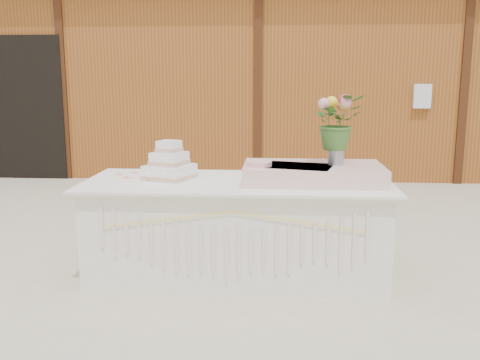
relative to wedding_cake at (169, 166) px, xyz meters
name	(u,v)px	position (x,y,z in m)	size (l,w,h in m)	color
ground	(237,274)	(0.55, -0.06, -0.87)	(80.00, 80.00, 0.00)	beige
barn	(262,72)	(0.54, 5.93, 0.80)	(12.60, 4.60, 3.30)	brown
cake_table	(237,228)	(0.55, -0.07, -0.49)	(2.40, 1.00, 0.77)	white
wedding_cake	(169,166)	(0.00, 0.00, 0.00)	(0.44, 0.44, 0.31)	white
pink_cake_stand	(260,171)	(0.73, -0.16, -0.01)	(0.24, 0.24, 0.17)	white
satin_runner	(313,173)	(1.14, -0.05, -0.04)	(1.07, 0.62, 0.14)	beige
flower_vase	(336,154)	(1.31, -0.04, 0.12)	(0.12, 0.12, 0.17)	#A3A4A8
bouquet	(337,115)	(1.31, -0.04, 0.41)	(0.38, 0.33, 0.42)	#3C6628
loose_flowers	(121,175)	(-0.42, 0.06, -0.09)	(0.14, 0.35, 0.02)	pink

